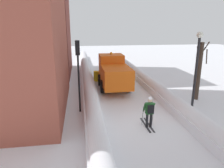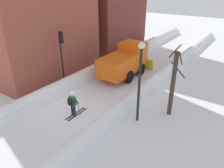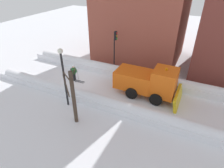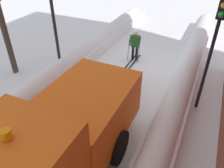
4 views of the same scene
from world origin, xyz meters
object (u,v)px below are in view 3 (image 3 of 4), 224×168
(plow_truck, at_px, (148,81))
(traffic_light_pole, at_px, (115,44))
(skier, at_px, (74,72))
(street_lamp, at_px, (63,71))
(bare_tree_near, at_px, (73,97))

(plow_truck, height_order, traffic_light_pole, traffic_light_pole)
(plow_truck, xyz_separation_m, traffic_light_pole, (-3.03, -4.75, 1.75))
(skier, height_order, street_lamp, street_lamp)
(traffic_light_pole, relative_size, bare_tree_near, 0.98)
(skier, xyz_separation_m, street_lamp, (3.70, 1.98, 2.26))
(skier, bearing_deg, traffic_light_pole, 142.11)
(skier, relative_size, bare_tree_near, 0.38)
(skier, height_order, traffic_light_pole, traffic_light_pole)
(plow_truck, distance_m, bare_tree_near, 7.05)
(street_lamp, distance_m, bare_tree_near, 2.55)
(skier, distance_m, street_lamp, 4.77)
(traffic_light_pole, xyz_separation_m, street_lamp, (7.46, -0.95, 0.03))
(plow_truck, distance_m, street_lamp, 7.44)
(skier, bearing_deg, bare_tree_near, 36.88)
(skier, xyz_separation_m, traffic_light_pole, (-3.76, 2.93, 2.23))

